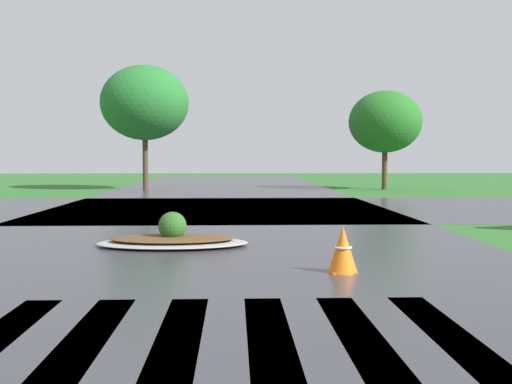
# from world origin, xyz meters

# --- Properties ---
(asphalt_roadway) EXTENTS (11.34, 80.00, 0.01)m
(asphalt_roadway) POSITION_xyz_m (0.00, 10.00, 0.00)
(asphalt_roadway) COLOR #35353A
(asphalt_roadway) RESTS_ON ground
(asphalt_cross_road) EXTENTS (90.00, 10.20, 0.01)m
(asphalt_cross_road) POSITION_xyz_m (0.00, 18.65, 0.00)
(asphalt_cross_road) COLOR #35353A
(asphalt_cross_road) RESTS_ON ground
(crosswalk_stripes) EXTENTS (5.85, 3.36, 0.01)m
(crosswalk_stripes) POSITION_xyz_m (-0.00, 3.73, 0.00)
(crosswalk_stripes) COLOR white
(crosswalk_stripes) RESTS_ON ground
(median_island) EXTENTS (3.00, 1.67, 0.68)m
(median_island) POSITION_xyz_m (-0.68, 10.01, 0.14)
(median_island) COLOR #9E9B93
(median_island) RESTS_ON ground
(traffic_cone) EXTENTS (0.46, 0.46, 0.71)m
(traffic_cone) POSITION_xyz_m (2.21, 7.09, 0.35)
(traffic_cone) COLOR orange
(traffic_cone) RESTS_ON ground
(background_treeline) EXTENTS (45.85, 5.39, 6.46)m
(background_treeline) POSITION_xyz_m (-0.36, 30.59, 3.83)
(background_treeline) COLOR #4C3823
(background_treeline) RESTS_ON ground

